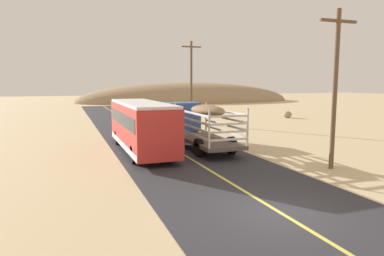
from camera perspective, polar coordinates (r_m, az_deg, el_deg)
The scene contains 10 objects.
ground_plane at distance 12.65m, azimuth 14.15°, elevation -13.33°, with size 240.00×240.00×0.00m, color #CCB284.
road_surface at distance 12.65m, azimuth 14.15°, elevation -13.29°, with size 8.00×120.00×0.02m, color #2D2D33.
road_centre_line at distance 12.64m, azimuth 14.16°, elevation -13.24°, with size 0.16×117.60×0.00m, color #D8CC4C.
livestock_truck at distance 25.40m, azimuth -0.26°, elevation 1.41°, with size 2.53×9.70×3.02m.
bus at distance 22.60m, azimuth -8.33°, elevation 0.48°, with size 2.54×10.00×3.21m.
car_far at distance 36.50m, azimuth -8.22°, elevation 1.42°, with size 1.80×4.40×1.46m.
power_pole_near at distance 19.18m, azimuth 22.42°, elevation 6.55°, with size 2.20×0.24×8.09m.
power_pole_mid at distance 37.97m, azimuth -0.11°, elevation 7.85°, with size 2.20×0.24×8.89m.
boulder_mid_field at distance 46.35m, azimuth 15.36°, elevation 2.16°, with size 1.08×1.18×0.87m, color gray.
distant_hill at distance 84.88m, azimuth -0.62°, elevation 4.37°, with size 53.22×23.27×9.21m, color #997C5A.
Camera 1 is at (-6.74, -9.75, 4.42)m, focal length 32.52 mm.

